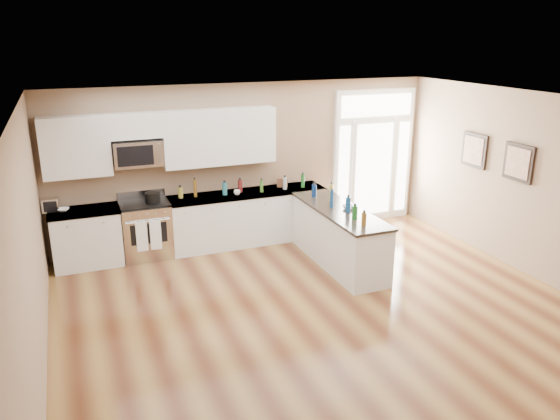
# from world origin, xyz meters

# --- Properties ---
(ground) EXTENTS (8.00, 8.00, 0.00)m
(ground) POSITION_xyz_m (0.00, 0.00, 0.00)
(ground) COLOR #542B17
(room_shell) EXTENTS (8.00, 8.00, 8.00)m
(room_shell) POSITION_xyz_m (0.00, 0.00, 1.71)
(room_shell) COLOR #91765C
(room_shell) RESTS_ON ground
(back_cabinet_left) EXTENTS (1.10, 0.66, 0.94)m
(back_cabinet_left) POSITION_xyz_m (-2.87, 3.69, 0.44)
(back_cabinet_left) COLOR silver
(back_cabinet_left) RESTS_ON ground
(back_cabinet_right) EXTENTS (2.85, 0.66, 0.94)m
(back_cabinet_right) POSITION_xyz_m (-0.16, 3.69, 0.44)
(back_cabinet_right) COLOR silver
(back_cabinet_right) RESTS_ON ground
(peninsula_cabinet) EXTENTS (0.69, 2.32, 0.94)m
(peninsula_cabinet) POSITION_xyz_m (0.93, 2.24, 0.43)
(peninsula_cabinet) COLOR silver
(peninsula_cabinet) RESTS_ON ground
(upper_cabinet_left) EXTENTS (1.04, 0.33, 0.95)m
(upper_cabinet_left) POSITION_xyz_m (-2.88, 3.83, 1.93)
(upper_cabinet_left) COLOR silver
(upper_cabinet_left) RESTS_ON room_shell
(upper_cabinet_right) EXTENTS (1.94, 0.33, 0.95)m
(upper_cabinet_right) POSITION_xyz_m (-0.57, 3.83, 1.93)
(upper_cabinet_right) COLOR silver
(upper_cabinet_right) RESTS_ON room_shell
(upper_cabinet_short) EXTENTS (0.82, 0.33, 0.40)m
(upper_cabinet_short) POSITION_xyz_m (-1.95, 3.83, 2.20)
(upper_cabinet_short) COLOR silver
(upper_cabinet_short) RESTS_ON room_shell
(microwave) EXTENTS (0.78, 0.41, 0.42)m
(microwave) POSITION_xyz_m (-1.95, 3.80, 1.76)
(microwave) COLOR silver
(microwave) RESTS_ON room_shell
(entry_door) EXTENTS (1.70, 0.10, 2.60)m
(entry_door) POSITION_xyz_m (2.55, 3.95, 1.30)
(entry_door) COLOR white
(entry_door) RESTS_ON ground
(wall_art_near) EXTENTS (0.05, 0.58, 0.58)m
(wall_art_near) POSITION_xyz_m (3.47, 2.20, 1.70)
(wall_art_near) COLOR black
(wall_art_near) RESTS_ON room_shell
(wall_art_far) EXTENTS (0.05, 0.58, 0.58)m
(wall_art_far) POSITION_xyz_m (3.47, 1.20, 1.70)
(wall_art_far) COLOR black
(wall_art_far) RESTS_ON room_shell
(kitchen_range) EXTENTS (0.80, 0.70, 1.08)m
(kitchen_range) POSITION_xyz_m (-1.93, 3.69, 0.48)
(kitchen_range) COLOR silver
(kitchen_range) RESTS_ON ground
(stockpot) EXTENTS (0.30, 0.30, 0.19)m
(stockpot) POSITION_xyz_m (-1.79, 3.63, 1.04)
(stockpot) COLOR black
(stockpot) RESTS_ON kitchen_range
(toaster_oven) EXTENTS (0.26, 0.21, 0.21)m
(toaster_oven) POSITION_xyz_m (-3.35, 3.80, 1.05)
(toaster_oven) COLOR silver
(toaster_oven) RESTS_ON back_cabinet_left
(cardboard_box) EXTENTS (0.23, 0.20, 0.16)m
(cardboard_box) POSITION_xyz_m (0.57, 3.81, 1.02)
(cardboard_box) COLOR brown
(cardboard_box) RESTS_ON back_cabinet_right
(bowl_left) EXTENTS (0.21, 0.21, 0.04)m
(bowl_left) POSITION_xyz_m (-3.17, 3.74, 0.96)
(bowl_left) COLOR white
(bowl_left) RESTS_ON back_cabinet_left
(bowl_peninsula) EXTENTS (0.19, 0.19, 0.06)m
(bowl_peninsula) POSITION_xyz_m (1.06, 2.20, 0.97)
(bowl_peninsula) COLOR white
(bowl_peninsula) RESTS_ON peninsula_cabinet
(cup_counter) EXTENTS (0.14, 0.14, 0.09)m
(cup_counter) POSITION_xyz_m (-0.36, 3.59, 0.98)
(cup_counter) COLOR white
(cup_counter) RESTS_ON back_cabinet_right
(counter_bottles) EXTENTS (2.38, 2.45, 0.30)m
(counter_bottles) POSITION_xyz_m (0.29, 2.99, 1.05)
(counter_bottles) COLOR #19591E
(counter_bottles) RESTS_ON back_cabinet_right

